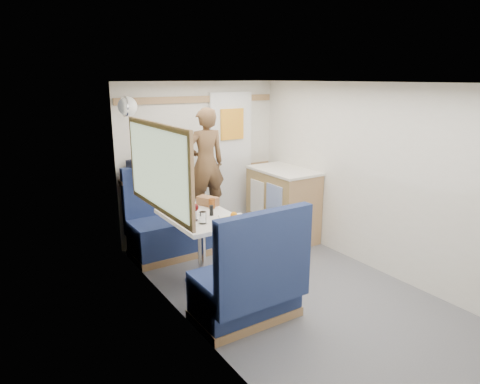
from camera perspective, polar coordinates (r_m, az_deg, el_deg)
floor at (r=4.15m, az=10.02°, el=-14.75°), size 4.50×4.50×0.00m
ceiling at (r=3.61m, az=11.51°, el=14.06°), size 4.50×4.50×0.00m
wall_back at (r=5.56m, az=-5.33°, el=4.16°), size 2.20×0.02×2.00m
wall_left at (r=3.13m, az=-4.20°, el=-4.47°), size 0.02×4.50×2.00m
wall_right at (r=4.56m, az=20.87°, el=0.81°), size 0.02×4.50×2.00m
oak_trim_low at (r=5.57m, az=-5.20°, el=2.61°), size 2.15×0.02×0.08m
oak_trim_high at (r=5.45m, az=-5.44°, el=12.21°), size 2.15×0.02×0.08m
side_window at (r=3.95m, az=-10.97°, el=3.18°), size 0.04×1.30×0.72m
rear_door at (r=5.75m, az=-1.19°, el=4.31°), size 0.62×0.12×1.86m
dinette_table at (r=4.31m, az=-5.20°, el=-5.07°), size 0.62×0.92×0.72m
bench_far at (r=5.14m, az=-9.61°, el=-5.00°), size 0.90×0.59×1.05m
bench_near at (r=3.73m, az=1.21°, el=-12.79°), size 0.90×0.59×1.05m
ledge at (r=5.20m, az=-11.00°, el=1.85°), size 0.90×0.14×0.04m
dome_light at (r=4.69m, az=-14.78°, el=10.98°), size 0.20×0.20×0.20m
galley_counter at (r=5.54m, az=5.71°, el=-1.56°), size 0.57×0.92×0.92m
person at (r=4.97m, az=-4.61°, el=3.89°), size 0.49×0.34×1.27m
duffel_bag at (r=5.14m, az=-12.08°, el=3.14°), size 0.51×0.35×0.22m
tray at (r=4.10m, az=-0.91°, el=-3.66°), size 0.33×0.37×0.02m
orange_fruit at (r=4.07m, az=-0.82°, el=-3.13°), size 0.07×0.07×0.07m
cheese_block at (r=4.03m, az=-1.85°, el=-3.61°), size 0.11×0.08×0.03m
wine_glass at (r=4.08m, az=-6.06°, el=-2.17°), size 0.08×0.08×0.17m
tumbler_left at (r=4.01m, az=-4.98°, el=-3.43°), size 0.07×0.07×0.11m
tumbler_right at (r=4.44m, az=-6.63°, el=-1.67°), size 0.07×0.07×0.11m
beer_glass at (r=4.46m, az=-3.77°, el=-1.56°), size 0.07×0.07×0.10m
pepper_grinder at (r=4.23m, az=-3.83°, el=-2.46°), size 0.04×0.04×0.11m
salt_grinder at (r=4.15m, az=-5.92°, el=-3.01°), size 0.03×0.03×0.09m
bread_loaf at (r=4.57m, az=-4.31°, el=-1.21°), size 0.20×0.25×0.09m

